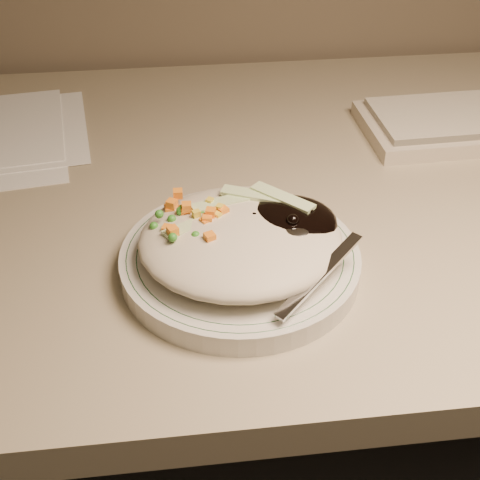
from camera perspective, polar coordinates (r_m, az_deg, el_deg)
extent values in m
cube|color=gray|center=(0.80, 3.69, 4.07)|extent=(1.40, 0.70, 0.04)
cylinder|color=silver|center=(0.65, 0.00, -1.84)|extent=(0.23, 0.23, 0.02)
torus|color=#144723|center=(0.64, 0.00, -1.14)|extent=(0.22, 0.22, 0.00)
torus|color=#144723|center=(0.64, 0.00, -1.14)|extent=(0.20, 0.20, 0.00)
ellipsoid|color=beige|center=(0.62, 0.05, 0.03)|extent=(0.19, 0.18, 0.04)
ellipsoid|color=black|center=(0.64, 3.90, 1.47)|extent=(0.10, 0.09, 0.03)
ellipsoid|color=orange|center=(0.64, -4.19, 0.96)|extent=(0.08, 0.08, 0.02)
sphere|color=black|center=(0.63, 1.21, 1.89)|extent=(0.01, 0.01, 0.01)
sphere|color=black|center=(0.64, 3.71, 2.37)|extent=(0.01, 0.01, 0.01)
sphere|color=black|center=(0.63, 5.86, 2.42)|extent=(0.01, 0.01, 0.01)
sphere|color=black|center=(0.65, 5.00, 2.63)|extent=(0.01, 0.01, 0.01)
sphere|color=black|center=(0.62, 4.52, 1.68)|extent=(0.01, 0.01, 0.01)
sphere|color=black|center=(0.63, 3.60, 1.99)|extent=(0.01, 0.01, 0.01)
sphere|color=black|center=(0.64, 4.42, 2.60)|extent=(0.01, 0.01, 0.01)
cube|color=orange|center=(0.63, -4.58, 2.83)|extent=(0.01, 0.01, 0.01)
cube|color=orange|center=(0.62, -3.00, 0.98)|extent=(0.01, 0.01, 0.01)
cube|color=orange|center=(0.65, -5.84, 3.09)|extent=(0.01, 0.01, 0.01)
cube|color=orange|center=(0.62, -2.52, 2.35)|extent=(0.01, 0.01, 0.01)
cube|color=orange|center=(0.62, -2.80, 1.77)|extent=(0.01, 0.01, 0.01)
cube|color=orange|center=(0.65, -6.00, 2.70)|extent=(0.01, 0.01, 0.01)
cube|color=orange|center=(0.64, -4.79, 2.57)|extent=(0.01, 0.01, 0.01)
cube|color=orange|center=(0.62, -2.96, 1.51)|extent=(0.01, 0.01, 0.01)
cube|color=orange|center=(0.63, -1.46, 2.46)|extent=(0.01, 0.01, 0.01)
cube|color=orange|center=(0.65, -5.32, 3.96)|extent=(0.01, 0.01, 0.01)
cube|color=orange|center=(0.60, -5.76, 0.78)|extent=(0.01, 0.01, 0.01)
cube|color=orange|center=(0.60, -2.60, 0.23)|extent=(0.01, 0.01, 0.01)
cube|color=orange|center=(0.62, -6.21, 0.88)|extent=(0.01, 0.01, 0.01)
cube|color=orange|center=(0.65, -5.92, 2.50)|extent=(0.01, 0.01, 0.01)
sphere|color=#388C28|center=(0.63, -2.90, 1.89)|extent=(0.01, 0.01, 0.01)
sphere|color=#388C28|center=(0.60, -5.76, 0.22)|extent=(0.01, 0.01, 0.01)
sphere|color=#388C28|center=(0.63, -5.84, 1.79)|extent=(0.01, 0.01, 0.01)
sphere|color=#388C28|center=(0.63, -6.91, 2.21)|extent=(0.01, 0.01, 0.01)
sphere|color=#388C28|center=(0.63, -3.20, 2.11)|extent=(0.01, 0.01, 0.01)
sphere|color=#388C28|center=(0.61, -2.35, 0.18)|extent=(0.01, 0.01, 0.01)
sphere|color=#388C28|center=(0.63, -4.24, 1.33)|extent=(0.01, 0.01, 0.01)
sphere|color=#388C28|center=(0.61, -4.76, 0.21)|extent=(0.01, 0.01, 0.01)
sphere|color=#388C28|center=(0.63, -7.36, 1.18)|extent=(0.01, 0.01, 0.01)
sphere|color=#388C28|center=(0.63, -4.91, 2.68)|extent=(0.01, 0.01, 0.01)
sphere|color=#388C28|center=(0.63, -5.10, 2.50)|extent=(0.01, 0.01, 0.01)
sphere|color=#388C28|center=(0.62, -5.73, 0.87)|extent=(0.01, 0.01, 0.01)
sphere|color=#388C28|center=(0.61, -3.81, 0.39)|extent=(0.01, 0.01, 0.01)
sphere|color=#388C28|center=(0.65, -1.24, 2.99)|extent=(0.01, 0.01, 0.01)
cube|color=yellow|center=(0.63, -3.31, 2.11)|extent=(0.01, 0.01, 0.01)
cube|color=yellow|center=(0.62, -1.93, 2.05)|extent=(0.01, 0.01, 0.01)
cube|color=yellow|center=(0.64, -4.29, 2.17)|extent=(0.01, 0.01, 0.01)
cube|color=yellow|center=(0.62, -3.75, 2.24)|extent=(0.01, 0.01, 0.01)
cube|color=yellow|center=(0.63, -4.21, 1.22)|extent=(0.01, 0.01, 0.01)
cube|color=yellow|center=(0.63, -1.76, 2.73)|extent=(0.01, 0.01, 0.01)
cube|color=yellow|center=(0.64, -2.60, 3.29)|extent=(0.01, 0.01, 0.01)
cube|color=yellow|center=(0.63, -3.35, 1.22)|extent=(0.01, 0.01, 0.01)
cube|color=#B2D18C|center=(0.65, -1.25, 3.28)|extent=(0.07, 0.03, 0.00)
cube|color=#B2D18C|center=(0.65, 1.33, 3.85)|extent=(0.07, 0.04, 0.00)
cube|color=#B2D18C|center=(0.62, -3.72, 1.41)|extent=(0.07, 0.05, 0.00)
cube|color=#B2D18C|center=(0.65, 3.66, 3.65)|extent=(0.06, 0.06, 0.00)
ellipsoid|color=silver|center=(0.62, 4.56, 0.91)|extent=(0.06, 0.06, 0.01)
cube|color=silver|center=(0.59, 6.82, -2.98)|extent=(0.09, 0.08, 0.03)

